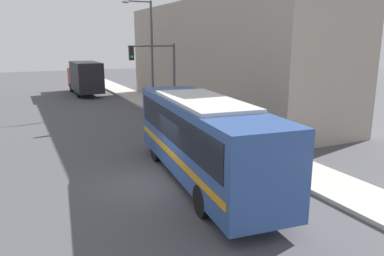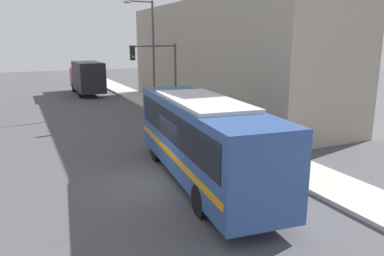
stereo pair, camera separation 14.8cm
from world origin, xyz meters
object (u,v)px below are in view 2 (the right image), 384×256
Objects in this scene: delivery_truck at (87,77)px; pedestrian_near_corner at (201,108)px; city_bus at (202,134)px; traffic_light_pole at (160,67)px; street_lamp at (150,46)px; fire_hydrant at (228,135)px.

delivery_truck is 4.40× the size of pedestrian_near_corner.
traffic_light_pole is (2.61, 11.61, 1.73)m from city_bus.
street_lamp is at bearing 78.27° from traffic_light_pole.
city_bus is at bearing -90.65° from delivery_truck.
traffic_light_pole is at bearing -101.73° from street_lamp.
street_lamp is 8.21m from pedestrian_near_corner.
delivery_truck reaches higher than pedestrian_near_corner.
pedestrian_near_corner is (0.92, 5.09, 0.54)m from fire_hydrant.
city_bus is at bearing -131.51° from fire_hydrant.
pedestrian_near_corner is at bearing -76.61° from delivery_truck.
fire_hydrant is at bearing -100.28° from pedestrian_near_corner.
street_lamp is (0.98, 4.74, 1.32)m from traffic_light_pole.
fire_hydrant is 5.20m from pedestrian_near_corner.
delivery_truck is 11.52m from street_lamp.
delivery_truck reaches higher than fire_hydrant.
street_lamp is at bearing 90.08° from fire_hydrant.
street_lamp reaches higher than city_bus.
city_bus is 13.43× the size of fire_hydrant.
fire_hydrant is 8.20m from traffic_light_pole.
city_bus is 5.61m from fire_hydrant.
traffic_light_pole is at bearing -81.45° from delivery_truck.
pedestrian_near_corner is (4.23, -17.75, -0.70)m from delivery_truck.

